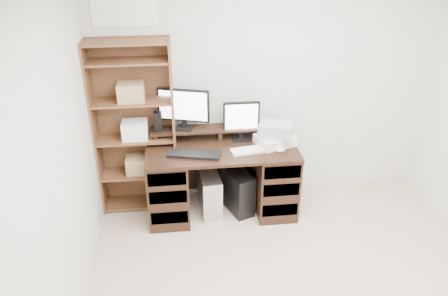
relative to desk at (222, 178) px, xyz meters
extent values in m
cube|color=silver|center=(0.50, 0.37, 0.86)|extent=(3.50, 0.02, 2.50)
cube|color=silver|center=(-1.26, -1.64, 0.86)|extent=(0.02, 4.00, 2.50)
cube|color=white|center=(-0.85, 0.35, 1.69)|extent=(0.60, 0.01, 0.40)
cube|color=black|center=(0.00, -0.01, 0.35)|extent=(1.50, 0.70, 0.03)
cube|color=black|center=(-0.55, -0.01, -0.03)|extent=(0.40, 0.66, 0.72)
cube|color=black|center=(0.55, -0.01, -0.03)|extent=(0.40, 0.66, 0.72)
cube|color=black|center=(0.00, 0.32, 0.01)|extent=(1.48, 0.02, 0.65)
cube|color=black|center=(-0.55, -0.34, -0.21)|extent=(0.36, 0.01, 0.14)
cube|color=black|center=(-0.55, -0.34, 0.03)|extent=(0.36, 0.01, 0.14)
cube|color=black|center=(-0.55, -0.34, 0.23)|extent=(0.36, 0.01, 0.14)
cube|color=black|center=(0.55, -0.34, -0.21)|extent=(0.36, 0.01, 0.14)
cube|color=black|center=(0.55, -0.34, 0.03)|extent=(0.36, 0.01, 0.14)
cube|color=black|center=(0.55, -0.34, 0.23)|extent=(0.36, 0.01, 0.14)
cube|color=black|center=(-0.65, 0.21, 0.41)|extent=(0.04, 0.20, 0.10)
cube|color=black|center=(0.00, 0.21, 0.41)|extent=(0.04, 0.20, 0.10)
cube|color=black|center=(0.65, 0.21, 0.41)|extent=(0.04, 0.20, 0.10)
cube|color=black|center=(0.00, 0.21, 0.47)|extent=(1.40, 0.22, 0.02)
cube|color=black|center=(-0.36, 0.22, 0.49)|extent=(0.20, 0.18, 0.02)
cube|color=black|center=(-0.36, 0.24, 0.54)|extent=(0.05, 0.04, 0.10)
cube|color=black|center=(-0.36, 0.24, 0.73)|extent=(0.51, 0.19, 0.34)
cube|color=white|center=(-0.36, 0.22, 0.73)|extent=(0.47, 0.15, 0.30)
cube|color=black|center=(0.22, 0.15, 0.37)|extent=(0.18, 0.14, 0.02)
cube|color=black|center=(0.22, 0.17, 0.42)|extent=(0.05, 0.03, 0.10)
cube|color=black|center=(0.22, 0.17, 0.60)|extent=(0.37, 0.04, 0.32)
cube|color=white|center=(0.22, 0.15, 0.60)|extent=(0.33, 0.00, 0.28)
cube|color=black|center=(-0.62, 0.21, 0.58)|extent=(0.08, 0.08, 0.20)
cube|color=black|center=(-0.28, -0.14, 0.37)|extent=(0.53, 0.28, 0.03)
cube|color=silver|center=(0.32, -0.11, 0.37)|extent=(0.50, 0.23, 0.02)
ellipsoid|color=silver|center=(0.56, -0.16, 0.38)|extent=(0.10, 0.07, 0.04)
cube|color=beige|center=(0.54, 0.00, 0.41)|extent=(0.44, 0.38, 0.09)
cube|color=#A0A5AB|center=(0.54, 0.00, 0.52)|extent=(0.39, 0.34, 0.14)
cube|color=#B5B8BC|center=(-0.13, 0.00, -0.17)|extent=(0.23, 0.46, 0.44)
cube|color=black|center=(0.16, 0.00, -0.16)|extent=(0.35, 0.50, 0.46)
cube|color=#19FF33|center=(0.24, -0.21, -0.06)|extent=(0.01, 0.01, 0.01)
cube|color=brown|center=(-1.24, 0.19, 0.51)|extent=(0.02, 0.30, 1.80)
cube|color=brown|center=(-0.46, 0.19, 0.51)|extent=(0.02, 0.30, 1.80)
cube|color=brown|center=(-0.85, 0.33, 0.51)|extent=(0.80, 0.01, 1.80)
cube|color=brown|center=(-0.85, 0.19, -0.36)|extent=(0.75, 0.28, 0.02)
cube|color=brown|center=(-0.85, 0.19, 0.01)|extent=(0.75, 0.28, 0.02)
cube|color=brown|center=(-0.85, 0.19, 0.41)|extent=(0.75, 0.28, 0.02)
cube|color=brown|center=(-0.85, 0.19, 0.81)|extent=(0.75, 0.28, 0.02)
cube|color=brown|center=(-0.85, 0.19, 1.21)|extent=(0.75, 0.28, 0.02)
cube|color=brown|center=(-0.85, 0.19, 1.39)|extent=(0.75, 0.28, 0.02)
cube|color=#A07F54|center=(-0.85, 0.19, 0.11)|extent=(0.25, 0.20, 0.18)
cube|color=white|center=(-0.85, 0.19, 0.51)|extent=(0.25, 0.20, 0.18)
cube|color=#A07F54|center=(-0.85, 0.19, 0.91)|extent=(0.25, 0.20, 0.18)
camera|label=1|loc=(-0.42, -3.83, 2.37)|focal=35.00mm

